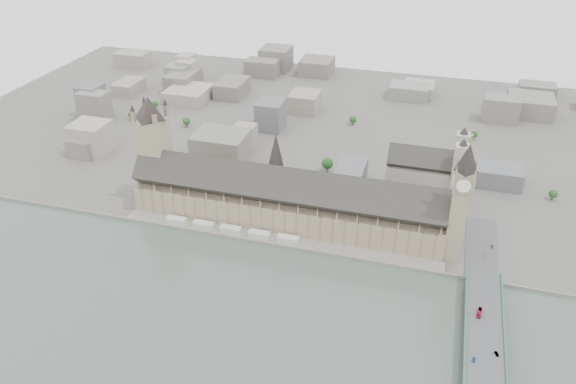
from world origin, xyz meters
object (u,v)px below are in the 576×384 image
(palace_of_westminster, at_px, (286,201))
(car_blue, at_px, (474,359))
(victoria_tower, at_px, (154,145))
(westminster_bridge, at_px, (484,348))
(westminster_abbey, at_px, (427,175))
(car_silver, at_px, (497,354))
(red_bus_north, at_px, (480,313))
(elizabeth_tower, at_px, (461,196))
(car_approach, at_px, (492,247))

(palace_of_westminster, relative_size, car_blue, 66.77)
(victoria_tower, bearing_deg, westminster_bridge, -21.78)
(westminster_bridge, xyz_separation_m, car_blue, (-6.71, -17.62, 5.80))
(palace_of_westminster, distance_m, westminster_abbey, 134.09)
(westminster_bridge, xyz_separation_m, westminster_abbey, (-51.08, 182.50, 19.96))
(westminster_abbey, bearing_deg, palace_of_westminster, -145.83)
(car_blue, bearing_deg, car_silver, 42.33)
(victoria_tower, height_order, car_blue, victoria_tower)
(palace_of_westminster, height_order, victoria_tower, victoria_tower)
(victoria_tower, xyz_separation_m, car_silver, (290.60, -122.51, -44.29))
(westminster_bridge, distance_m, car_blue, 19.73)
(victoria_tower, bearing_deg, red_bus_north, -17.53)
(elizabeth_tower, bearing_deg, westminster_bridge, -75.89)
(westminster_bridge, distance_m, red_bus_north, 25.98)
(red_bus_north, bearing_deg, westminster_abbey, 113.20)
(red_bus_north, height_order, car_silver, red_bus_north)
(red_bus_north, bearing_deg, westminster_bridge, -75.62)
(elizabeth_tower, xyz_separation_m, car_blue, (17.29, -113.12, -47.16))
(westminster_abbey, relative_size, car_blue, 17.13)
(westminster_bridge, bearing_deg, elizabeth_tower, 104.11)
(victoria_tower, xyz_separation_m, car_blue, (277.29, -131.12, -44.28))
(palace_of_westminster, relative_size, red_bus_north, 26.97)
(elizabeth_tower, xyz_separation_m, victoria_tower, (-260.00, 18.00, -2.88))
(elizabeth_tower, relative_size, westminster_bridge, 0.33)
(palace_of_westminster, xyz_separation_m, car_blue, (155.29, -124.82, -11.78))
(westminster_abbey, height_order, red_bus_north, westminster_abbey)
(westminster_bridge, bearing_deg, red_bus_north, 97.98)
(palace_of_westminster, bearing_deg, victoria_tower, 177.04)
(victoria_tower, height_order, westminster_bridge, victoria_tower)
(palace_of_westminster, bearing_deg, car_blue, -38.79)
(car_blue, bearing_deg, palace_of_westminster, 150.62)
(palace_of_westminster, relative_size, car_silver, 65.59)
(elizabeth_tower, distance_m, victoria_tower, 260.64)
(car_silver, bearing_deg, car_blue, -169.33)
(car_blue, height_order, car_approach, car_blue)
(westminster_abbey, bearing_deg, westminster_bridge, -74.36)
(victoria_tower, distance_m, car_blue, 309.91)
(victoria_tower, relative_size, car_blue, 25.20)
(car_blue, bearing_deg, elizabeth_tower, 108.10)
(elizabeth_tower, distance_m, westminster_abbey, 96.91)
(westminster_bridge, bearing_deg, car_blue, -110.84)
(red_bus_north, relative_size, car_blue, 2.48)
(elizabeth_tower, relative_size, car_silver, 26.61)
(palace_of_westminster, xyz_separation_m, car_silver, (168.60, -116.21, -11.79))
(palace_of_westminster, relative_size, car_approach, 56.92)
(palace_of_westminster, xyz_separation_m, westminster_abbey, (110.92, 75.30, 2.38))
(victoria_tower, bearing_deg, car_blue, -25.31)
(red_bus_north, xyz_separation_m, car_blue, (-3.21, -42.53, -0.69))
(elizabeth_tower, bearing_deg, palace_of_westminster, 175.15)
(elizabeth_tower, distance_m, car_blue, 123.77)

